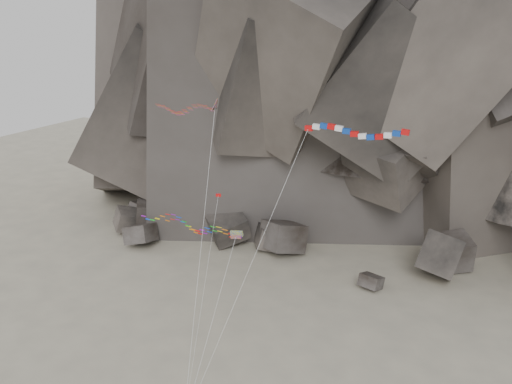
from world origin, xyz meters
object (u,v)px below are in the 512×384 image
at_px(delta_kite, 182,109).
at_px(banner_kite, 354,133).
at_px(pennant_kite, 210,247).
at_px(parafoil_kite, 184,223).

xyz_separation_m(delta_kite, banner_kite, (18.61, 0.02, -1.17)).
bearing_deg(banner_kite, delta_kite, 178.23).
height_order(banner_kite, pennant_kite, banner_kite).
bearing_deg(delta_kite, parafoil_kite, 130.77).
xyz_separation_m(banner_kite, parafoil_kite, (-19.48, 0.86, -12.16)).
relative_size(delta_kite, banner_kite, 1.07).
height_order(parafoil_kite, pennant_kite, pennant_kite).
relative_size(delta_kite, pennant_kite, 1.49).
height_order(delta_kite, banner_kite, delta_kite).
distance_m(banner_kite, parafoil_kite, 22.98).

